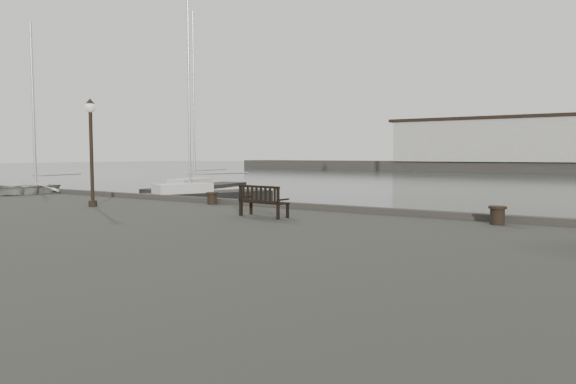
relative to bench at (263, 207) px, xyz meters
The scene contains 11 objects.
ground 3.16m from the bench, 77.62° to the left, with size 400.00×400.00×0.00m, color black.
pontoon 23.18m from the bench, 147.23° to the left, with size 2.00×24.00×0.50m, color beige.
breakwater 94.63m from the bench, 92.43° to the left, with size 140.00×9.50×12.20m.
bench is the anchor object (origin of this frame).
bollard_left 4.10m from the bench, 150.49° to the left, with size 0.40×0.40×0.42m, color black.
bollard_right 5.95m from the bench, 17.23° to the left, with size 0.43×0.43×0.45m, color black.
lamp_post 6.69m from the bench, behind, with size 0.35×0.35×3.51m.
dinghy 13.40m from the bench, behind, with size 1.98×2.77×0.57m, color beige.
yacht_a 22.71m from the bench, 161.89° to the left, with size 3.64×8.72×11.74m.
yacht_b 28.63m from the bench, 135.68° to the left, with size 4.29×11.89×15.15m.
yacht_c 20.57m from the bench, 137.31° to the left, with size 6.21×10.49×13.79m.
Camera 1 is at (7.44, -13.89, 3.24)m, focal length 32.00 mm.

